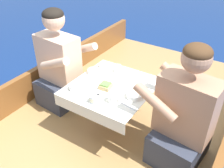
{
  "coord_description": "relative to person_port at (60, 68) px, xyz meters",
  "views": [
    {
      "loc": [
        0.93,
        -1.43,
        1.83
      ],
      "look_at": [
        0.0,
        0.02,
        0.69
      ],
      "focal_mm": 40.0,
      "sensor_mm": 36.0,
      "label": 1
    }
  ],
  "objects": [
    {
      "name": "ground_plane",
      "position": [
        0.63,
        -0.06,
        -0.63
      ],
      "size": [
        60.0,
        60.0,
        0.0
      ],
      "primitive_type": "plane",
      "color": "navy"
    },
    {
      "name": "boat_deck",
      "position": [
        0.63,
        -0.06,
        -0.51
      ],
      "size": [
        1.94,
        3.64,
        0.25
      ],
      "primitive_type": "cube",
      "color": "#A87F4C",
      "rests_on": "ground_plane"
    },
    {
      "name": "gunwale_port",
      "position": [
        -0.31,
        -0.06,
        -0.23
      ],
      "size": [
        0.06,
        3.64,
        0.3
      ],
      "primitive_type": "cube",
      "color": "brown",
      "rests_on": "boat_deck"
    },
    {
      "name": "gunwale_starboard",
      "position": [
        1.57,
        -0.06,
        -0.23
      ],
      "size": [
        0.06,
        3.64,
        0.3
      ],
      "primitive_type": "cube",
      "color": "brown",
      "rests_on": "boat_deck"
    },
    {
      "name": "cockpit_table",
      "position": [
        0.63,
        -0.05,
        -0.01
      ],
      "size": [
        0.65,
        0.69,
        0.43
      ],
      "color": "#B2B2B7",
      "rests_on": "boat_deck"
    },
    {
      "name": "person_port",
      "position": [
        0.0,
        0.0,
        0.0
      ],
      "size": [
        0.54,
        0.47,
        0.96
      ],
      "rotation": [
        0.0,
        0.0,
        -0.07
      ],
      "color": "#333847",
      "rests_on": "boat_deck"
    },
    {
      "name": "person_starboard",
      "position": [
        1.25,
        -0.07,
        -0.0
      ],
      "size": [
        0.55,
        0.49,
        0.97
      ],
      "rotation": [
        0.0,
        0.0,
        3.03
      ],
      "color": "#333847",
      "rests_on": "boat_deck"
    },
    {
      "name": "plate_sandwich",
      "position": [
        0.61,
        -0.11,
        0.05
      ],
      "size": [
        0.19,
        0.19,
        0.01
      ],
      "color": "white",
      "rests_on": "cockpit_table"
    },
    {
      "name": "plate_bread",
      "position": [
        0.73,
        0.1,
        0.05
      ],
      "size": [
        0.2,
        0.2,
        0.01
      ],
      "color": "white",
      "rests_on": "cockpit_table"
    },
    {
      "name": "sandwich",
      "position": [
        0.61,
        -0.11,
        0.08
      ],
      "size": [
        0.1,
        0.1,
        0.05
      ],
      "rotation": [
        0.0,
        0.0,
        0.09
      ],
      "color": "tan",
      "rests_on": "plate_sandwich"
    },
    {
      "name": "bowl_port_near",
      "position": [
        0.41,
        -0.23,
        0.07
      ],
      "size": [
        0.13,
        0.13,
        0.04
      ],
      "color": "white",
      "rests_on": "cockpit_table"
    },
    {
      "name": "bowl_starboard_near",
      "position": [
        0.38,
        0.04,
        0.07
      ],
      "size": [
        0.11,
        0.11,
        0.04
      ],
      "color": "white",
      "rests_on": "cockpit_table"
    },
    {
      "name": "bowl_center_far",
      "position": [
        0.86,
        -0.08,
        0.07
      ],
      "size": [
        0.14,
        0.14,
        0.04
      ],
      "color": "white",
      "rests_on": "cockpit_table"
    },
    {
      "name": "bowl_port_far",
      "position": [
        0.41,
        0.18,
        0.07
      ],
      "size": [
        0.12,
        0.12,
        0.04
      ],
      "color": "white",
      "rests_on": "cockpit_table"
    },
    {
      "name": "coffee_cup_port",
      "position": [
        0.75,
        -0.22,
        0.07
      ],
      "size": [
        0.11,
        0.08,
        0.06
      ],
      "color": "white",
      "rests_on": "cockpit_table"
    },
    {
      "name": "coffee_cup_starboard",
      "position": [
        0.54,
        0.18,
        0.08
      ],
      "size": [
        0.1,
        0.07,
        0.06
      ],
      "color": "white",
      "rests_on": "cockpit_table"
    },
    {
      "name": "tin_can",
      "position": [
        0.63,
        -0.3,
        0.07
      ],
      "size": [
        0.07,
        0.07,
        0.05
      ],
      "color": "silver",
      "rests_on": "cockpit_table"
    },
    {
      "name": "utensil_knife_port",
      "position": [
        0.85,
        -0.21,
        0.05
      ],
      "size": [
        0.17,
        0.04,
        0.0
      ],
      "rotation": [
        0.0,
        0.0,
        2.99
      ],
      "color": "silver",
      "rests_on": "cockpit_table"
    },
    {
      "name": "utensil_spoon_port",
      "position": [
        0.52,
        0.12,
        0.05
      ],
      "size": [
        0.14,
        0.12,
        0.01
      ],
      "rotation": [
        0.0,
        0.0,
        0.74
      ],
      "color": "silver",
      "rests_on": "cockpit_table"
    },
    {
      "name": "utensil_fork_port",
      "position": [
        0.56,
        -0.23,
        0.05
      ],
      "size": [
        0.17,
        0.06,
        0.0
      ],
      "rotation": [
        0.0,
        0.0,
        0.28
      ],
      "color": "silver",
      "rests_on": "cockpit_table"
    }
  ]
}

